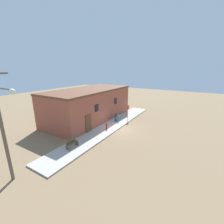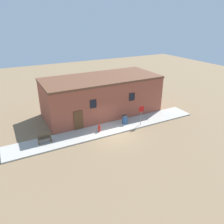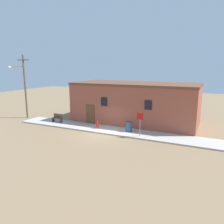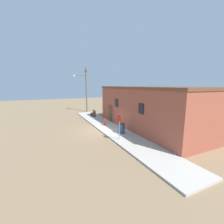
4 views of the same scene
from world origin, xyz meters
TOP-DOWN VIEW (x-y plane):
  - ground_plane at (0.00, 0.00)m, footprint 80.00×80.00m
  - sidewalk at (0.00, 1.32)m, footprint 20.94×2.64m
  - brick_building at (1.21, 5.68)m, footprint 13.72×6.20m
  - fire_hydrant at (-1.21, 1.14)m, footprint 0.43×0.20m
  - stop_sign at (3.49, 0.52)m, footprint 0.60×0.06m
  - bench at (-6.62, 1.57)m, footprint 1.20×0.44m
  - trash_bin at (2.08, 1.53)m, footprint 0.61×0.61m
  - utility_pole at (-11.70, 1.85)m, footprint 1.80×2.28m

SIDE VIEW (x-z plane):
  - ground_plane at x=0.00m, z-range 0.00..0.00m
  - sidewalk at x=0.00m, z-range 0.00..0.13m
  - fire_hydrant at x=-1.21m, z-range 0.13..0.92m
  - bench at x=-6.62m, z-range 0.10..1.01m
  - trash_bin at x=2.08m, z-range 0.13..1.07m
  - stop_sign at x=3.49m, z-range 0.53..2.67m
  - brick_building at x=1.21m, z-range 0.00..4.53m
  - utility_pole at x=-11.70m, z-range 0.40..8.08m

